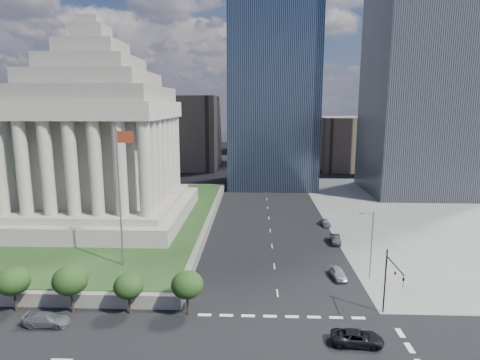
{
  "coord_description": "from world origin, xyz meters",
  "views": [
    {
      "loc": [
        -3.07,
        -29.82,
        24.71
      ],
      "look_at": [
        -4.97,
        19.28,
        15.45
      ],
      "focal_mm": 30.0,
      "sensor_mm": 36.0,
      "label": 1
    }
  ],
  "objects_px": {
    "suv_grey": "(47,320)",
    "parked_sedan_near": "(338,273)",
    "parked_sedan_mid": "(335,239)",
    "flagpole": "(120,189)",
    "pickup_truck": "(357,338)",
    "street_lamp_north": "(370,241)",
    "parked_sedan_far": "(325,222)",
    "traffic_signal_ne": "(391,278)",
    "war_memorial": "(97,122)"
  },
  "relations": [
    {
      "from": "pickup_truck",
      "to": "parked_sedan_near",
      "type": "xyz_separation_m",
      "value": [
        1.29,
        16.4,
        -0.01
      ]
    },
    {
      "from": "traffic_signal_ne",
      "to": "street_lamp_north",
      "type": "bearing_deg",
      "value": 85.81
    },
    {
      "from": "flagpole",
      "to": "parked_sedan_near",
      "type": "distance_m",
      "value": 33.23
    },
    {
      "from": "parked_sedan_near",
      "to": "suv_grey",
      "type": "bearing_deg",
      "value": -164.99
    },
    {
      "from": "parked_sedan_near",
      "to": "parked_sedan_far",
      "type": "height_order",
      "value": "parked_sedan_near"
    },
    {
      "from": "traffic_signal_ne",
      "to": "suv_grey",
      "type": "distance_m",
      "value": 39.43
    },
    {
      "from": "war_memorial",
      "to": "traffic_signal_ne",
      "type": "bearing_deg",
      "value": -36.42
    },
    {
      "from": "street_lamp_north",
      "to": "parked_sedan_mid",
      "type": "relative_size",
      "value": 2.19
    },
    {
      "from": "war_memorial",
      "to": "flagpole",
      "type": "distance_m",
      "value": 28.16
    },
    {
      "from": "parked_sedan_near",
      "to": "parked_sedan_mid",
      "type": "relative_size",
      "value": 0.96
    },
    {
      "from": "war_memorial",
      "to": "pickup_truck",
      "type": "distance_m",
      "value": 60.93
    },
    {
      "from": "traffic_signal_ne",
      "to": "street_lamp_north",
      "type": "xyz_separation_m",
      "value": [
        0.83,
        11.3,
        0.41
      ]
    },
    {
      "from": "pickup_truck",
      "to": "parked_sedan_near",
      "type": "bearing_deg",
      "value": -0.63
    },
    {
      "from": "suv_grey",
      "to": "parked_sedan_near",
      "type": "distance_m",
      "value": 38.26
    },
    {
      "from": "pickup_truck",
      "to": "suv_grey",
      "type": "distance_m",
      "value": 34.36
    },
    {
      "from": "pickup_truck",
      "to": "parked_sedan_far",
      "type": "distance_m",
      "value": 42.3
    },
    {
      "from": "flagpole",
      "to": "parked_sedan_mid",
      "type": "bearing_deg",
      "value": 25.67
    },
    {
      "from": "flagpole",
      "to": "parked_sedan_mid",
      "type": "height_order",
      "value": "flagpole"
    },
    {
      "from": "street_lamp_north",
      "to": "flagpole",
      "type": "bearing_deg",
      "value": -178.37
    },
    {
      "from": "traffic_signal_ne",
      "to": "parked_sedan_near",
      "type": "relative_size",
      "value": 1.83
    },
    {
      "from": "street_lamp_north",
      "to": "suv_grey",
      "type": "height_order",
      "value": "street_lamp_north"
    },
    {
      "from": "street_lamp_north",
      "to": "parked_sedan_far",
      "type": "xyz_separation_m",
      "value": [
        -1.83,
        25.8,
        -4.98
      ]
    },
    {
      "from": "parked_sedan_near",
      "to": "parked_sedan_far",
      "type": "bearing_deg",
      "value": 77.88
    },
    {
      "from": "war_memorial",
      "to": "parked_sedan_near",
      "type": "relative_size",
      "value": 8.91
    },
    {
      "from": "suv_grey",
      "to": "parked_sedan_far",
      "type": "xyz_separation_m",
      "value": [
        38.08,
        39.8,
        -0.05
      ]
    },
    {
      "from": "war_memorial",
      "to": "suv_grey",
      "type": "height_order",
      "value": "war_memorial"
    },
    {
      "from": "suv_grey",
      "to": "parked_sedan_mid",
      "type": "height_order",
      "value": "parked_sedan_mid"
    },
    {
      "from": "suv_grey",
      "to": "parked_sedan_near",
      "type": "height_order",
      "value": "parked_sedan_near"
    },
    {
      "from": "flagpole",
      "to": "street_lamp_north",
      "type": "height_order",
      "value": "flagpole"
    },
    {
      "from": "war_memorial",
      "to": "parked_sedan_far",
      "type": "height_order",
      "value": "war_memorial"
    },
    {
      "from": "parked_sedan_mid",
      "to": "suv_grey",
      "type": "bearing_deg",
      "value": -138.47
    },
    {
      "from": "war_memorial",
      "to": "parked_sedan_far",
      "type": "distance_m",
      "value": 50.07
    },
    {
      "from": "war_memorial",
      "to": "flagpole",
      "type": "height_order",
      "value": "war_memorial"
    },
    {
      "from": "traffic_signal_ne",
      "to": "parked_sedan_mid",
      "type": "bearing_deg",
      "value": 92.18
    },
    {
      "from": "flagpole",
      "to": "parked_sedan_far",
      "type": "xyz_separation_m",
      "value": [
        33.33,
        26.8,
        -12.43
      ]
    },
    {
      "from": "suv_grey",
      "to": "parked_sedan_far",
      "type": "relative_size",
      "value": 1.26
    },
    {
      "from": "flagpole",
      "to": "pickup_truck",
      "type": "relative_size",
      "value": 3.69
    },
    {
      "from": "parked_sedan_near",
      "to": "traffic_signal_ne",
      "type": "bearing_deg",
      "value": -79.47
    },
    {
      "from": "flagpole",
      "to": "parked_sedan_mid",
      "type": "distance_m",
      "value": 38.99
    },
    {
      "from": "war_memorial",
      "to": "traffic_signal_ne",
      "type": "height_order",
      "value": "war_memorial"
    },
    {
      "from": "flagpole",
      "to": "parked_sedan_far",
      "type": "distance_m",
      "value": 44.54
    },
    {
      "from": "traffic_signal_ne",
      "to": "parked_sedan_near",
      "type": "bearing_deg",
      "value": 107.1
    },
    {
      "from": "suv_grey",
      "to": "flagpole",
      "type": "bearing_deg",
      "value": -20.95
    },
    {
      "from": "traffic_signal_ne",
      "to": "parked_sedan_far",
      "type": "distance_m",
      "value": 37.4
    },
    {
      "from": "parked_sedan_near",
      "to": "parked_sedan_mid",
      "type": "height_order",
      "value": "parked_sedan_mid"
    },
    {
      "from": "war_memorial",
      "to": "pickup_truck",
      "type": "bearing_deg",
      "value": -43.32
    },
    {
      "from": "war_memorial",
      "to": "parked_sedan_far",
      "type": "relative_size",
      "value": 9.71
    },
    {
      "from": "war_memorial",
      "to": "suv_grey",
      "type": "distance_m",
      "value": 43.03
    },
    {
      "from": "flagpole",
      "to": "parked_sedan_far",
      "type": "bearing_deg",
      "value": 38.81
    },
    {
      "from": "war_memorial",
      "to": "suv_grey",
      "type": "bearing_deg",
      "value": -78.66
    }
  ]
}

